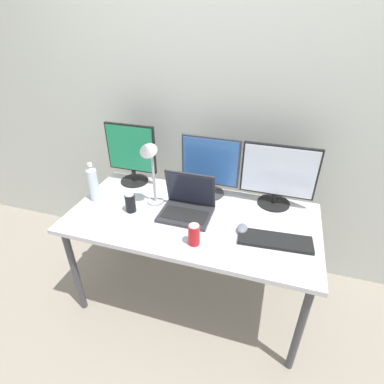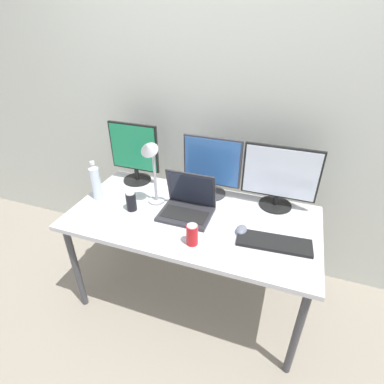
# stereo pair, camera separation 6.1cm
# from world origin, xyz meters

# --- Properties ---
(ground_plane) EXTENTS (16.00, 16.00, 0.00)m
(ground_plane) POSITION_xyz_m (0.00, 0.00, 0.00)
(ground_plane) COLOR gray
(wall_back) EXTENTS (7.00, 0.08, 2.60)m
(wall_back) POSITION_xyz_m (0.00, 0.59, 1.30)
(wall_back) COLOR silver
(wall_back) RESTS_ON ground
(work_desk) EXTENTS (1.57, 0.78, 0.74)m
(work_desk) POSITION_xyz_m (0.00, 0.00, 0.68)
(work_desk) COLOR #424247
(work_desk) RESTS_ON ground
(monitor_left) EXTENTS (0.38, 0.21, 0.45)m
(monitor_left) POSITION_xyz_m (-0.55, 0.30, 0.97)
(monitor_left) COLOR black
(monitor_left) RESTS_ON work_desk
(monitor_center) EXTENTS (0.40, 0.21, 0.43)m
(monitor_center) POSITION_xyz_m (0.04, 0.30, 0.96)
(monitor_center) COLOR #38383D
(monitor_center) RESTS_ON work_desk
(monitor_right) EXTENTS (0.47, 0.21, 0.42)m
(monitor_right) POSITION_xyz_m (0.48, 0.30, 0.96)
(monitor_right) COLOR black
(monitor_right) RESTS_ON work_desk
(laptop_silver) EXTENTS (0.32, 0.26, 0.27)m
(laptop_silver) POSITION_xyz_m (-0.04, 0.03, 0.80)
(laptop_silver) COLOR #2D2D33
(laptop_silver) RESTS_ON work_desk
(keyboard_main) EXTENTS (0.42, 0.17, 0.02)m
(keyboard_main) POSITION_xyz_m (0.52, -0.10, 0.75)
(keyboard_main) COLOR black
(keyboard_main) RESTS_ON work_desk
(mouse_by_keyboard) EXTENTS (0.06, 0.09, 0.04)m
(mouse_by_keyboard) POSITION_xyz_m (0.33, -0.05, 0.76)
(mouse_by_keyboard) COLOR slate
(mouse_by_keyboard) RESTS_ON work_desk
(water_bottle) EXTENTS (0.07, 0.07, 0.28)m
(water_bottle) POSITION_xyz_m (-0.69, -0.01, 0.87)
(water_bottle) COLOR silver
(water_bottle) RESTS_ON work_desk
(soda_can_near_keyboard) EXTENTS (0.07, 0.07, 0.13)m
(soda_can_near_keyboard) POSITION_xyz_m (0.09, -0.24, 0.80)
(soda_can_near_keyboard) COLOR red
(soda_can_near_keyboard) RESTS_ON work_desk
(soda_can_by_laptop) EXTENTS (0.07, 0.07, 0.13)m
(soda_can_by_laptop) POSITION_xyz_m (-0.40, -0.06, 0.80)
(soda_can_by_laptop) COLOR black
(soda_can_by_laptop) RESTS_ON work_desk
(desk_lamp) EXTENTS (0.11, 0.18, 0.48)m
(desk_lamp) POSITION_xyz_m (-0.29, 0.04, 1.07)
(desk_lamp) COLOR #B7B7BC
(desk_lamp) RESTS_ON work_desk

